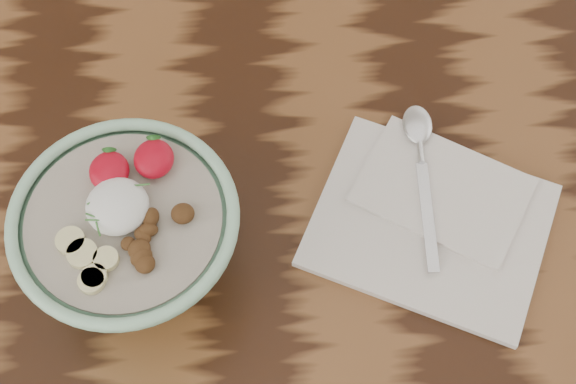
% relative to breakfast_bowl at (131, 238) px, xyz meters
% --- Properties ---
extents(table, '(1.60, 0.90, 0.75)m').
position_rel_breakfast_bowl_xyz_m(table, '(0.11, 0.05, -0.16)').
color(table, black).
rests_on(table, ground).
extents(breakfast_bowl, '(0.21, 0.21, 0.14)m').
position_rel_breakfast_bowl_xyz_m(breakfast_bowl, '(0.00, 0.00, 0.00)').
color(breakfast_bowl, '#9FD6B0').
rests_on(breakfast_bowl, table).
extents(napkin, '(0.30, 0.28, 0.01)m').
position_rel_breakfast_bowl_xyz_m(napkin, '(0.30, 0.03, -0.07)').
color(napkin, white).
rests_on(napkin, table).
extents(spoon, '(0.04, 0.20, 0.01)m').
position_rel_breakfast_bowl_xyz_m(spoon, '(0.30, 0.11, -0.05)').
color(spoon, silver).
rests_on(spoon, napkin).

